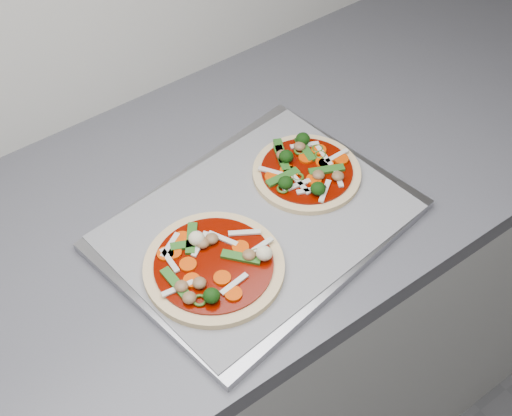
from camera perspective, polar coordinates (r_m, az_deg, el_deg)
base_cabinet at (r=1.54m, az=-0.23°, el=-10.12°), size 3.60×0.60×0.86m
countertop at (r=1.18m, az=-0.30°, el=1.39°), size 3.60×0.60×0.04m
baking_tray at (r=1.10m, az=0.18°, el=-1.36°), size 0.50×0.40×0.01m
parchment at (r=1.09m, az=0.19°, el=-1.08°), size 0.46×0.36×0.00m
pizza_left at (r=1.03m, az=-3.43°, el=-4.64°), size 0.27×0.27×0.03m
pizza_right at (r=1.15m, az=4.00°, el=3.01°), size 0.23×0.23×0.03m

